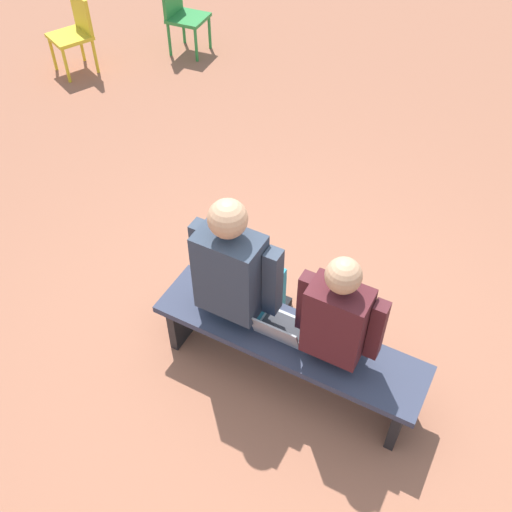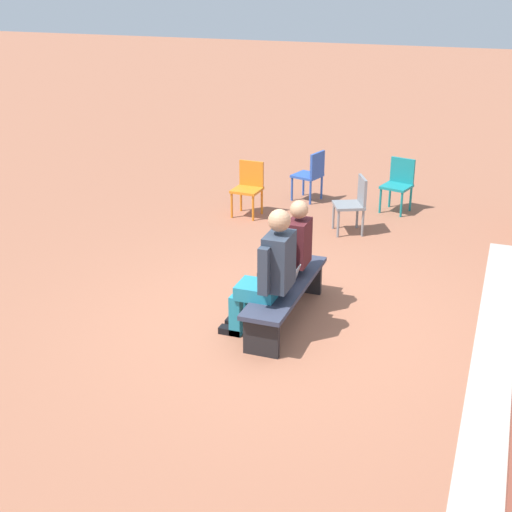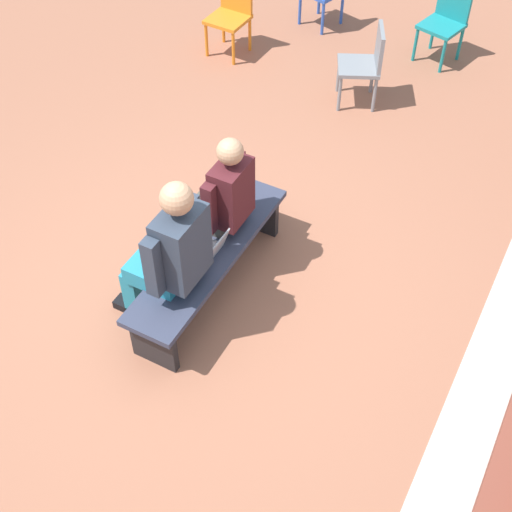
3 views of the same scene
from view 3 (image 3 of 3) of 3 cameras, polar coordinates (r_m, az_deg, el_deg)
ground_plane at (r=5.75m, az=-4.43°, el=-3.46°), size 60.00×60.00×0.00m
concrete_strip at (r=5.42m, az=17.32°, el=-10.91°), size 6.52×0.40×0.01m
bench at (r=5.56m, az=-3.75°, el=-0.24°), size 1.80×0.44×0.45m
person_student at (r=5.52m, az=-2.89°, el=4.52°), size 0.52×0.66×1.31m
person_adult at (r=5.08m, az=-6.94°, el=0.27°), size 0.60×0.75×1.43m
laptop at (r=5.41m, az=-4.01°, el=0.40°), size 0.32×0.29×0.21m
plastic_chair_far_left at (r=7.62m, az=8.85°, el=15.14°), size 0.56×0.56×0.84m
plastic_chair_near_bench_right at (r=8.56m, az=14.98°, el=17.89°), size 0.51×0.51×0.84m
plastic_chair_near_bench_left at (r=8.44m, az=-1.99°, el=18.98°), size 0.44×0.44×0.84m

